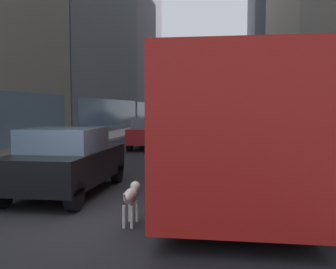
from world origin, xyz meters
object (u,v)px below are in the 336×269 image
(car_blue_hatchback, at_px, (194,118))
(car_silver_sedan, at_px, (216,117))
(car_black_suv, at_px, (67,161))
(car_red_coupe, at_px, (151,133))
(dalmatian_dog, at_px, (132,196))
(transit_bus, at_px, (232,120))

(car_blue_hatchback, distance_m, car_silver_sedan, 7.89)
(car_black_suv, relative_size, car_red_coupe, 1.00)
(dalmatian_dog, bearing_deg, car_silver_sedan, 89.70)
(transit_bus, height_order, car_red_coupe, transit_bus)
(transit_bus, bearing_deg, dalmatian_dog, -113.77)
(dalmatian_dog, bearing_deg, car_black_suv, 134.51)
(car_silver_sedan, bearing_deg, car_black_suv, -92.99)
(car_red_coupe, xyz_separation_m, dalmatian_dog, (2.15, -13.10, -0.31))
(transit_bus, height_order, car_black_suv, transit_bus)
(car_silver_sedan, xyz_separation_m, car_red_coupe, (-2.40, -35.04, -0.01))
(car_red_coupe, bearing_deg, transit_bus, -65.81)
(car_silver_sedan, bearing_deg, dalmatian_dog, -90.30)
(dalmatian_dog, bearing_deg, transit_bus, 66.23)
(transit_bus, xyz_separation_m, dalmatian_dog, (-1.85, -4.20, -1.26))
(car_red_coupe, bearing_deg, car_blue_hatchback, 90.00)
(car_blue_hatchback, bearing_deg, car_red_coupe, -90.00)
(car_black_suv, bearing_deg, car_blue_hatchback, 90.00)
(car_blue_hatchback, relative_size, car_silver_sedan, 0.93)
(car_black_suv, relative_size, dalmatian_dog, 4.14)
(car_blue_hatchback, bearing_deg, dalmatian_dog, -86.97)
(car_silver_sedan, relative_size, car_red_coupe, 1.15)
(car_black_suv, xyz_separation_m, car_red_coupe, (0.00, 10.91, -0.00))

